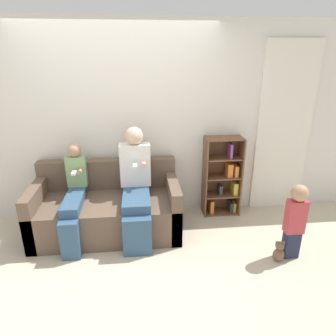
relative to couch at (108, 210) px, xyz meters
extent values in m
plane|color=beige|center=(0.18, -0.53, -0.29)|extent=(14.00, 14.00, 0.00)
cube|color=silver|center=(0.18, 0.48, 0.98)|extent=(10.00, 0.06, 2.55)
cube|color=silver|center=(2.40, 0.43, 0.87)|extent=(0.75, 0.04, 2.32)
cube|color=brown|center=(0.00, -0.11, -0.06)|extent=(1.77, 0.72, 0.45)
cube|color=brown|center=(0.00, 0.33, 0.13)|extent=(1.77, 0.16, 0.85)
cube|color=brown|center=(-0.82, -0.11, 0.04)|extent=(0.13, 0.72, 0.67)
cube|color=brown|center=(0.82, -0.11, 0.04)|extent=(0.13, 0.72, 0.67)
cube|color=#335170|center=(0.37, -0.53, -0.06)|extent=(0.32, 0.12, 0.45)
cube|color=#335170|center=(0.37, -0.21, 0.22)|extent=(0.32, 0.53, 0.11)
cube|color=white|center=(0.37, 0.14, 0.54)|extent=(0.38, 0.17, 0.54)
sphere|color=beige|center=(0.37, 0.14, 0.91)|extent=(0.22, 0.22, 0.22)
cylinder|color=beige|center=(0.47, 0.01, 0.59)|extent=(0.05, 0.10, 0.05)
cube|color=white|center=(0.37, -0.04, 0.59)|extent=(0.05, 0.12, 0.02)
cube|color=#335170|center=(-0.36, -0.53, -0.06)|extent=(0.20, 0.12, 0.45)
cube|color=#335170|center=(-0.36, -0.18, 0.22)|extent=(0.20, 0.59, 0.11)
cube|color=#84AD70|center=(-0.36, 0.17, 0.47)|extent=(0.24, 0.11, 0.39)
sphere|color=tan|center=(-0.36, 0.17, 0.74)|extent=(0.17, 0.17, 0.17)
cylinder|color=tan|center=(-0.30, 0.07, 0.51)|extent=(0.05, 0.10, 0.05)
cube|color=white|center=(-0.36, 0.02, 0.51)|extent=(0.05, 0.12, 0.02)
cube|color=#232842|center=(2.06, -0.75, -0.14)|extent=(0.16, 0.12, 0.31)
cube|color=#B73D42|center=(2.06, -0.75, 0.21)|extent=(0.20, 0.12, 0.38)
sphere|color=tan|center=(2.06, -0.75, 0.49)|extent=(0.18, 0.18, 0.18)
cube|color=brown|center=(1.30, 0.30, 0.26)|extent=(0.02, 0.27, 1.10)
cube|color=brown|center=(1.79, 0.30, 0.26)|extent=(0.02, 0.27, 1.10)
cube|color=brown|center=(1.54, 0.43, 0.26)|extent=(0.50, 0.02, 1.10)
cube|color=brown|center=(1.54, 0.30, -0.28)|extent=(0.47, 0.24, 0.02)
cube|color=brown|center=(1.54, 0.30, -0.01)|extent=(0.47, 0.24, 0.02)
cube|color=brown|center=(1.54, 0.30, 0.26)|extent=(0.47, 0.24, 0.02)
cube|color=brown|center=(1.54, 0.30, 0.53)|extent=(0.47, 0.24, 0.02)
cube|color=brown|center=(1.54, 0.30, 0.80)|extent=(0.47, 0.24, 0.02)
cube|color=gold|center=(1.74, 0.30, -0.20)|extent=(0.04, 0.14, 0.14)
cube|color=#333338|center=(1.74, 0.30, 0.33)|extent=(0.04, 0.13, 0.12)
cube|color=orange|center=(1.41, 0.30, -0.18)|extent=(0.05, 0.17, 0.19)
cube|color=#333338|center=(1.53, 0.30, 0.07)|extent=(0.04, 0.13, 0.14)
cube|color=#934CA3|center=(1.63, 0.30, 0.64)|extent=(0.03, 0.16, 0.19)
cube|color=orange|center=(1.72, 0.30, 0.35)|extent=(0.05, 0.17, 0.16)
cube|color=orange|center=(1.64, 0.30, 0.36)|extent=(0.07, 0.15, 0.18)
cube|color=gold|center=(1.73, 0.30, 0.09)|extent=(0.06, 0.16, 0.18)
cube|color=#333338|center=(1.69, 0.30, -0.20)|extent=(0.04, 0.17, 0.15)
ellipsoid|color=brown|center=(1.89, -0.82, -0.21)|extent=(0.12, 0.10, 0.15)
sphere|color=brown|center=(1.89, -0.82, -0.10)|extent=(0.10, 0.10, 0.10)
sphere|color=brown|center=(1.86, -0.82, -0.06)|extent=(0.04, 0.04, 0.04)
sphere|color=brown|center=(1.93, -0.82, -0.06)|extent=(0.04, 0.04, 0.04)
camera|label=1|loc=(0.42, -3.40, 1.83)|focal=32.00mm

